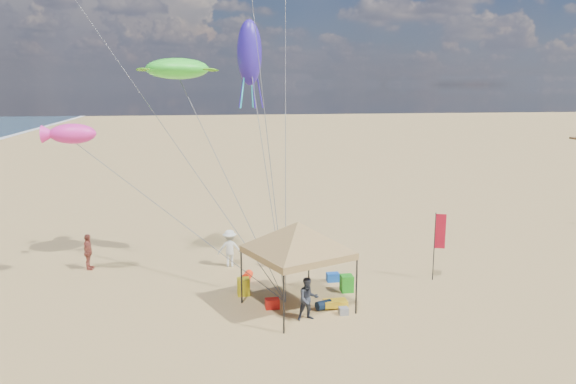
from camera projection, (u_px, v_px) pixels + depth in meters
The scene contains 18 objects.
ground at pixel (300, 307), 21.38m from camera, with size 280.00×280.00×0.00m, color tan.
canopy_tent at pixel (298, 225), 20.69m from camera, with size 5.96×5.96×3.98m.
feather_flag at pixel (439, 235), 23.96m from camera, with size 0.45×0.17×3.07m.
cooler_red at pixel (272, 304), 21.27m from camera, with size 0.54×0.38×0.38m, color red.
cooler_blue at pixel (333, 277), 24.19m from camera, with size 0.54×0.38×0.38m, color #164EB3.
bag_navy at pixel (324, 305), 21.16m from camera, with size 0.36×0.36×0.60m, color #0B1B34.
bag_orange at pixel (247, 276), 24.41m from camera, with size 0.36×0.36×0.60m, color #FF2D0E.
chair_green at pixel (347, 283), 22.99m from camera, with size 0.50×0.50×0.70m, color #1E8D19.
chair_yellow at pixel (243, 287), 22.60m from camera, with size 0.50×0.50×0.70m, color gold.
crate_grey at pixel (343, 311), 20.70m from camera, with size 0.34×0.30×0.28m, color gray.
beach_cart at pixel (335, 303), 21.28m from camera, with size 0.90×0.50×0.24m, color yellow.
person_near_a at pixel (286, 250), 25.68m from camera, with size 0.67×0.44×1.83m, color tan.
person_near_b at pixel (308, 299), 20.12m from camera, with size 0.79×0.61×1.62m, color #363C4A.
person_near_c at pixel (230, 248), 26.07m from camera, with size 1.15×0.66×1.79m, color silver.
person_far_a at pixel (88, 252), 25.63m from camera, with size 1.00×0.42×1.70m, color #A74F40.
turtle_kite at pixel (177, 69), 24.40m from camera, with size 2.79×2.23×0.93m, color #3CFE36.
fish_kite at pixel (73, 134), 22.26m from camera, with size 1.85×0.92×0.82m, color #FF2CA8.
squid_kite at pixel (249, 53), 24.29m from camera, with size 1.10×1.10×2.85m, color #301DA6.
Camera 1 is at (-3.71, -19.78, 8.51)m, focal length 34.32 mm.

